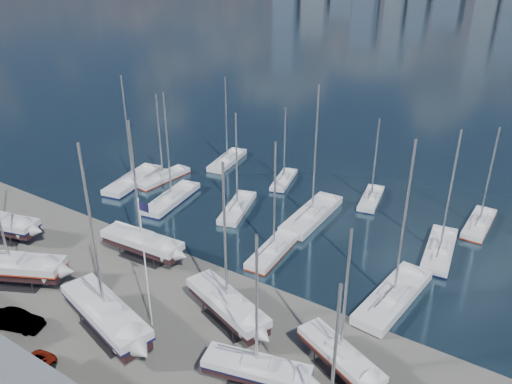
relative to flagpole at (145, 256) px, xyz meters
The scene contains 22 objects.
ground 7.71m from the flagpole, 106.92° to the left, with size 1400.00×1400.00×0.00m, color #605E59.
sailboat_cradle_1 17.84m from the flagpole, 169.34° to the right, with size 11.40×7.76×17.91m.
sailboat_cradle_2 13.19m from the flagpole, 138.76° to the left, with size 10.10×3.36×16.23m.
sailboat_cradle_3 6.73m from the flagpole, 131.00° to the right, with size 11.88×5.92×18.30m.
sailboat_cradle_4 8.87m from the flagpole, 37.04° to the left, with size 10.23×5.83×16.10m.
sailboat_cradle_5 13.41m from the flagpole, ahead, with size 8.90×4.48×14.02m.
sailboat_cradle_6 18.30m from the flagpole, 13.15° to the left, with size 8.56×5.47×13.65m.
sailboat_moored_0 34.15m from the flagpole, 138.87° to the left, with size 5.46×11.85×17.10m.
sailboat_moored_1 34.54m from the flagpole, 131.20° to the left, with size 3.24×9.51×13.98m.
sailboat_moored_2 41.41m from the flagpole, 116.46° to the left, with size 4.64×10.27×14.98m.
sailboat_moored_3 26.94m from the flagpole, 128.06° to the left, with size 4.85×11.22×16.24m.
sailboat_moored_4 25.25m from the flagpole, 106.21° to the left, with size 5.32×9.78×14.22m.
sailboat_moored_5 36.05m from the flagpole, 100.23° to the left, with size 4.34×8.46×12.18m.
sailboat_moored_6 18.57m from the flagpole, 80.33° to the left, with size 3.39×9.68×14.21m.
sailboat_moored_7 27.83m from the flagpole, 84.30° to the left, with size 3.79×12.32×18.46m.
sailboat_moored_8 37.31m from the flagpole, 78.67° to the left, with size 3.87×8.68×12.54m.
sailboat_moored_9 24.57m from the flagpole, 42.00° to the left, with size 4.43×12.03×17.77m.
sailboat_moored_10 33.92m from the flagpole, 55.24° to the left, with size 4.26×10.75×15.64m.
sailboat_moored_11 42.85m from the flagpole, 59.61° to the left, with size 2.65×9.21×13.74m.
car_b 14.15m from the flagpole, 145.25° to the right, with size 1.73×4.97×1.64m, color gray.
car_c 13.17m from the flagpole, 109.74° to the right, with size 2.35×5.10×1.42m, color gray.
flagpole is the anchor object (origin of this frame).
Camera 1 is at (28.46, -36.54, 30.90)m, focal length 35.00 mm.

